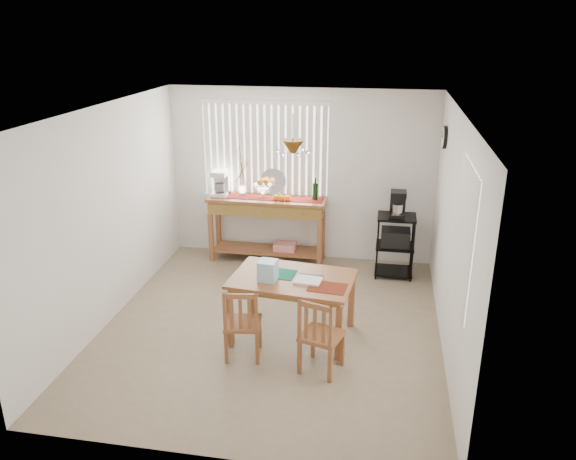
% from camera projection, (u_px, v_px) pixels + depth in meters
% --- Properties ---
extents(ground, '(4.00, 4.50, 0.01)m').
position_uv_depth(ground, '(272.00, 326.00, 6.84)').
color(ground, gray).
extents(room_shell, '(4.20, 4.70, 2.70)m').
position_uv_depth(room_shell, '(271.00, 192.00, 6.26)').
color(room_shell, white).
rests_on(room_shell, ground).
extents(sideboard, '(1.78, 0.50, 1.00)m').
position_uv_depth(sideboard, '(268.00, 214.00, 8.48)').
color(sideboard, brown).
rests_on(sideboard, ground).
extents(sideboard_items, '(1.69, 0.43, 0.77)m').
position_uv_depth(sideboard_items, '(248.00, 187.00, 8.41)').
color(sideboard_items, maroon).
rests_on(sideboard_items, sideboard).
extents(wire_cart, '(0.54, 0.43, 0.91)m').
position_uv_depth(wire_cart, '(395.00, 240.00, 8.02)').
color(wire_cart, black).
rests_on(wire_cart, ground).
extents(cart_items, '(0.21, 0.26, 0.38)m').
position_uv_depth(cart_items, '(398.00, 204.00, 7.84)').
color(cart_items, black).
rests_on(cart_items, wire_cart).
extents(dining_table, '(1.46, 1.03, 0.74)m').
position_uv_depth(dining_table, '(292.00, 284.00, 6.44)').
color(dining_table, brown).
rests_on(dining_table, ground).
extents(table_items, '(1.06, 0.60, 0.24)m').
position_uv_depth(table_items, '(278.00, 273.00, 6.30)').
color(table_items, '#12674D').
rests_on(table_items, dining_table).
extents(chair_left, '(0.44, 0.44, 0.85)m').
position_uv_depth(chair_left, '(242.00, 324.00, 6.06)').
color(chair_left, brown).
rests_on(chair_left, ground).
extents(chair_right, '(0.50, 0.50, 0.87)m').
position_uv_depth(chair_right, '(320.00, 336.00, 5.80)').
color(chair_right, brown).
rests_on(chair_right, ground).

